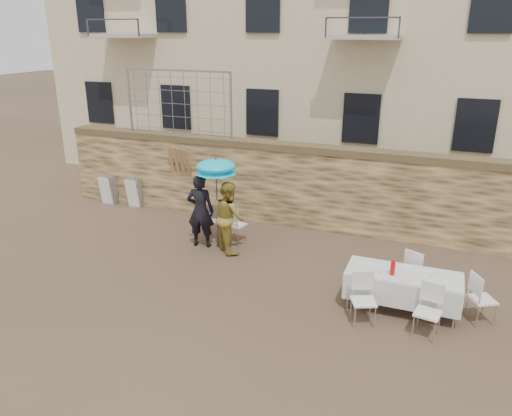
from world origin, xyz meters
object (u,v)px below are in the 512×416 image
(table_chair_back, at_px, (417,271))
(couple_chair_left, at_px, (211,220))
(table_chair_front_left, at_px, (364,300))
(banquet_table, at_px, (404,275))
(table_chair_front_right, at_px, (428,312))
(chair_stack_left, at_px, (112,188))
(umbrella, at_px, (216,169))
(table_chair_side, at_px, (483,298))
(chair_stack_right, at_px, (137,191))
(soda_bottle, at_px, (393,268))
(man_suit, at_px, (201,211))
(woman_dress, at_px, (229,217))
(couple_chair_right, at_px, (236,224))

(table_chair_back, bearing_deg, couple_chair_left, 13.43)
(couple_chair_left, bearing_deg, table_chair_front_left, 133.88)
(banquet_table, distance_m, table_chair_front_right, 0.94)
(table_chair_front_left, bearing_deg, chair_stack_left, 131.61)
(umbrella, xyz_separation_m, table_chair_front_left, (3.91, -2.15, -1.50))
(table_chair_side, distance_m, chair_stack_right, 10.00)
(chair_stack_left, bearing_deg, soda_bottle, -21.21)
(umbrella, distance_m, table_chair_front_left, 4.71)
(table_chair_front_right, bearing_deg, banquet_table, 134.28)
(table_chair_back, bearing_deg, chair_stack_left, 10.03)
(chair_stack_left, bearing_deg, table_chair_front_right, -22.91)
(man_suit, distance_m, umbrella, 1.14)
(couple_chair_left, bearing_deg, table_chair_side, 149.47)
(soda_bottle, bearing_deg, banquet_table, 36.87)
(banquet_table, relative_size, table_chair_front_right, 2.19)
(woman_dress, relative_size, chair_stack_right, 1.88)
(couple_chair_left, xyz_separation_m, table_chair_front_left, (4.31, -2.60, 0.00))
(umbrella, height_order, table_chair_side, umbrella)
(woman_dress, distance_m, chair_stack_left, 5.22)
(soda_bottle, height_order, table_chair_back, soda_bottle)
(umbrella, bearing_deg, soda_bottle, -19.75)
(couple_chair_right, bearing_deg, table_chair_front_left, 159.15)
(chair_stack_right, bearing_deg, table_chair_back, -16.53)
(table_chair_front_right, bearing_deg, chair_stack_right, 165.56)
(table_chair_back, bearing_deg, table_chair_front_left, 87.72)
(umbrella, xyz_separation_m, chair_stack_left, (-4.47, 1.86, -1.52))
(couple_chair_right, bearing_deg, man_suit, 53.03)
(banquet_table, bearing_deg, chair_stack_left, 160.06)
(chair_stack_left, distance_m, chair_stack_right, 0.90)
(banquet_table, height_order, table_chair_front_right, table_chair_front_right)
(woman_dress, xyz_separation_m, chair_stack_left, (-4.82, 1.96, -0.41))
(man_suit, height_order, couple_chair_left, man_suit)
(couple_chair_right, relative_size, chair_stack_left, 1.04)
(table_chair_side, bearing_deg, couple_chair_right, 42.78)
(man_suit, bearing_deg, banquet_table, 157.09)
(couple_chair_left, bearing_deg, chair_stack_right, -39.02)
(man_suit, relative_size, woman_dress, 1.06)
(couple_chair_left, distance_m, chair_stack_right, 3.47)
(banquet_table, height_order, table_chair_back, table_chair_back)
(table_chair_side, height_order, chair_stack_left, table_chair_side)
(table_chair_front_right, height_order, table_chair_side, same)
(couple_chair_right, xyz_separation_m, banquet_table, (4.21, -1.85, 0.25))
(man_suit, relative_size, table_chair_back, 1.91)
(table_chair_front_left, height_order, table_chair_side, same)
(umbrella, bearing_deg, chair_stack_left, 157.41)
(man_suit, height_order, chair_stack_right, man_suit)
(couple_chair_left, distance_m, table_chair_back, 5.22)
(couple_chair_right, relative_size, soda_bottle, 3.69)
(couple_chair_left, xyz_separation_m, table_chair_front_right, (5.41, -2.60, 0.00))
(umbrella, relative_size, chair_stack_right, 2.28)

